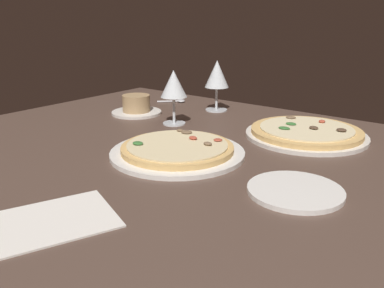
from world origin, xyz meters
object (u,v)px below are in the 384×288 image
(pizza_side, at_px, (306,133))
(wine_glass_near, at_px, (174,86))
(paper_menu, at_px, (45,222))
(wine_glass_far, at_px, (217,75))
(spoon, at_px, (178,101))
(pizza_main, at_px, (177,150))
(side_plate, at_px, (295,191))
(ramekin_on_saucer, at_px, (136,106))

(pizza_side, distance_m, wine_glass_near, 0.38)
(paper_menu, bearing_deg, wine_glass_far, 127.85)
(spoon, bearing_deg, wine_glass_far, -7.05)
(pizza_main, distance_m, side_plate, 0.30)
(pizza_side, relative_size, wine_glass_near, 1.99)
(wine_glass_near, bearing_deg, spoon, 127.59)
(wine_glass_far, xyz_separation_m, spoon, (-0.18, 0.02, -0.11))
(ramekin_on_saucer, xyz_separation_m, wine_glass_near, (0.18, -0.02, 0.09))
(ramekin_on_saucer, height_order, wine_glass_far, wine_glass_far)
(wine_glass_far, bearing_deg, pizza_side, -16.85)
(pizza_side, distance_m, spoon, 0.55)
(pizza_main, xyz_separation_m, side_plate, (0.30, -0.03, -0.01))
(pizza_main, bearing_deg, wine_glass_near, 131.69)
(wine_glass_near, bearing_deg, pizza_main, -48.31)
(pizza_main, height_order, side_plate, pizza_main)
(paper_menu, bearing_deg, spoon, 138.83)
(pizza_main, bearing_deg, wine_glass_far, 113.19)
(ramekin_on_saucer, distance_m, spoon, 0.22)
(ramekin_on_saucer, relative_size, spoon, 1.80)
(paper_menu, distance_m, spoon, 0.90)
(wine_glass_near, distance_m, side_plate, 0.54)
(pizza_main, distance_m, paper_menu, 0.37)
(pizza_side, distance_m, ramekin_on_saucer, 0.54)
(pizza_main, height_order, paper_menu, pizza_main)
(paper_menu, height_order, spoon, spoon)
(pizza_main, relative_size, spoon, 3.46)
(pizza_side, bearing_deg, paper_menu, -101.44)
(wine_glass_near, distance_m, spoon, 0.32)
(wine_glass_far, xyz_separation_m, side_plate, (0.47, -0.45, -0.11))
(wine_glass_near, xyz_separation_m, spoon, (-0.18, 0.24, -0.11))
(pizza_main, xyz_separation_m, wine_glass_near, (-0.18, 0.20, 0.10))
(ramekin_on_saucer, distance_m, wine_glass_far, 0.28)
(ramekin_on_saucer, height_order, wine_glass_near, wine_glass_near)
(wine_glass_far, distance_m, wine_glass_near, 0.22)
(wine_glass_far, bearing_deg, paper_menu, -74.42)
(paper_menu, relative_size, spoon, 2.34)
(pizza_main, distance_m, spoon, 0.57)
(pizza_side, distance_m, paper_menu, 0.69)
(pizza_side, height_order, ramekin_on_saucer, ramekin_on_saucer)
(pizza_side, distance_m, wine_glass_far, 0.38)
(pizza_main, distance_m, wine_glass_near, 0.29)
(side_plate, bearing_deg, paper_menu, -127.49)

